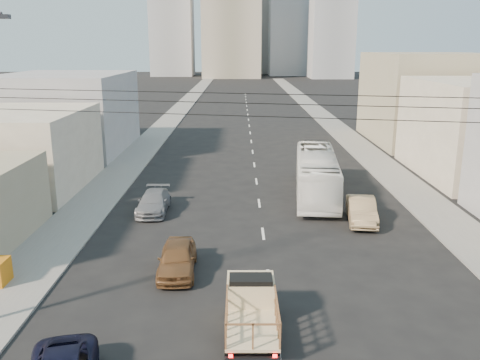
{
  "coord_description": "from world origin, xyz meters",
  "views": [
    {
      "loc": [
        -1.41,
        -14.17,
        10.72
      ],
      "look_at": [
        -1.37,
        13.18,
        3.5
      ],
      "focal_mm": 38.0,
      "sensor_mm": 36.0,
      "label": 1
    }
  ],
  "objects_px": {
    "sedan_brown": "(177,258)",
    "sedan_grey": "(154,202)",
    "flatbed_pickup": "(251,306)",
    "city_bus": "(316,174)",
    "sedan_tan": "(362,210)"
  },
  "relations": [
    {
      "from": "sedan_brown",
      "to": "sedan_grey",
      "type": "xyz_separation_m",
      "value": [
        -2.68,
        9.42,
        -0.07
      ]
    },
    {
      "from": "flatbed_pickup",
      "to": "sedan_grey",
      "type": "bearing_deg",
      "value": 112.68
    },
    {
      "from": "city_bus",
      "to": "sedan_brown",
      "type": "xyz_separation_m",
      "value": [
        -8.68,
        -13.17,
        -0.92
      ]
    },
    {
      "from": "sedan_brown",
      "to": "sedan_tan",
      "type": "xyz_separation_m",
      "value": [
        10.69,
        7.38,
        0.02
      ]
    },
    {
      "from": "sedan_grey",
      "to": "flatbed_pickup",
      "type": "bearing_deg",
      "value": -67.78
    },
    {
      "from": "sedan_brown",
      "to": "sedan_tan",
      "type": "distance_m",
      "value": 12.99
    },
    {
      "from": "sedan_tan",
      "to": "city_bus",
      "type": "bearing_deg",
      "value": 116.35
    },
    {
      "from": "sedan_tan",
      "to": "sedan_brown",
      "type": "bearing_deg",
      "value": -138.18
    },
    {
      "from": "sedan_tan",
      "to": "flatbed_pickup",
      "type": "bearing_deg",
      "value": -112.39
    },
    {
      "from": "flatbed_pickup",
      "to": "sedan_tan",
      "type": "distance_m",
      "value": 14.61
    },
    {
      "from": "sedan_brown",
      "to": "sedan_grey",
      "type": "height_order",
      "value": "sedan_brown"
    },
    {
      "from": "flatbed_pickup",
      "to": "sedan_tan",
      "type": "relative_size",
      "value": 0.95
    },
    {
      "from": "city_bus",
      "to": "sedan_brown",
      "type": "height_order",
      "value": "city_bus"
    },
    {
      "from": "city_bus",
      "to": "sedan_brown",
      "type": "bearing_deg",
      "value": -117.29
    },
    {
      "from": "city_bus",
      "to": "sedan_grey",
      "type": "distance_m",
      "value": 12.01
    }
  ]
}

